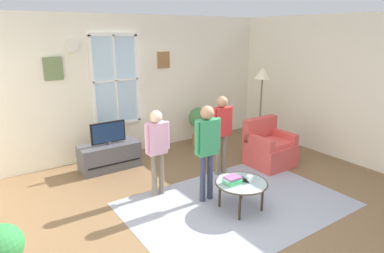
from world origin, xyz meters
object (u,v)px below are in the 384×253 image
Objects in this scene: coffee_table at (241,184)px; person_pink_shirt at (157,143)px; remote_near_cup at (244,179)px; person_green_shirt at (207,143)px; floor_lamp at (262,82)px; potted_plant_by_window at (199,121)px; armchair at (269,148)px; television at (108,133)px; person_red_shirt at (222,126)px; tv_stand at (110,156)px; remote_near_books at (245,181)px; cup at (250,179)px; potted_plant_corner at (3,253)px; book_stack at (232,180)px.

person_pink_shirt reaches higher than coffee_table.
remote_near_cup is 0.10× the size of person_green_shirt.
potted_plant_by_window is at bearing 119.25° from floor_lamp.
armchair is 2.37m from person_pink_shirt.
television is 2.66m from coffee_table.
coffee_table is 0.55× the size of person_pink_shirt.
armchair is 1.78m from potted_plant_by_window.
remote_near_cup is at bearing -65.63° from television.
coffee_table is 0.53× the size of person_red_shirt.
tv_stand is at bearing 111.08° from person_green_shirt.
armchair is 0.60× the size of person_green_shirt.
floor_lamp is (1.73, 1.42, 1.07)m from remote_near_cup.
person_green_shirt is 1.74× the size of potted_plant_by_window.
tv_stand is 2.68m from remote_near_books.
floor_lamp reaches higher than cup.
remote_near_books is 1.40m from person_pink_shirt.
cup is at bearing -51.62° from person_pink_shirt.
tv_stand is 0.80× the size of person_pink_shirt.
potted_plant_by_window is at bearing 32.76° from potted_plant_corner.
remote_near_cup is at bearing 0.26° from potted_plant_corner.
book_stack is at bearing -69.88° from television.
remote_near_cup is 2.82m from potted_plant_by_window.
person_green_shirt is at bearing -122.76° from potted_plant_by_window.
potted_plant_by_window is at bearing 103.09° from armchair.
potted_plant_corner reaches higher than remote_near_books.
tv_stand is 2.75m from cup.
potted_plant_corner is (-3.04, 0.08, 0.02)m from cup.
potted_plant_corner is at bearing 179.46° from coffee_table.
person_pink_shirt is (-0.64, 0.99, 0.38)m from book_stack.
person_pink_shirt reaches higher than potted_plant_by_window.
cup is (0.11, -0.05, 0.07)m from coffee_table.
tv_stand reaches higher than coffee_table.
cup is 0.11× the size of potted_plant_by_window.
television is 2.42× the size of book_stack.
remote_near_books is at bearing -147.93° from armchair.
person_green_shirt reaches higher than remote_near_cup.
person_green_shirt is (-0.12, 0.44, 0.45)m from book_stack.
person_pink_shirt is 2.69m from floor_lamp.
remote_near_books and remote_near_cup have the same top height.
potted_plant_by_window is 1.68m from floor_lamp.
armchair is at bearing 27.69° from book_stack.
potted_plant_corner is at bearing -154.91° from person_pink_shirt.
cup is at bearing -56.69° from person_green_shirt.
tv_stand is 3.11m from potted_plant_corner.
armchair reaches higher than potted_plant_by_window.
person_red_shirt is 0.79× the size of floor_lamp.
coffee_table is 1.33m from person_red_shirt.
television reaches higher than potted_plant_by_window.
floor_lamp is (0.27, 0.53, 1.16)m from armchair.
cup is at bearing -76.59° from remote_near_cup.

